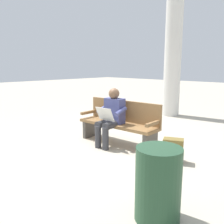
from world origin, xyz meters
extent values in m
plane|color=#B7AD99|center=(0.00, 0.00, 0.00)|extent=(40.00, 40.00, 0.00)
cube|color=olive|center=(0.00, 0.00, 0.42)|extent=(1.82, 0.58, 0.06)
cube|color=olive|center=(0.01, -0.21, 0.68)|extent=(1.80, 0.15, 0.45)
cube|color=olive|center=(-0.85, -0.05, 0.57)|extent=(0.09, 0.48, 0.06)
cube|color=olive|center=(0.85, 0.05, 0.57)|extent=(0.09, 0.48, 0.06)
cube|color=#4C4742|center=(-0.80, -0.05, 0.20)|extent=(0.10, 0.44, 0.39)
cube|color=#4C4742|center=(0.80, 0.05, 0.20)|extent=(0.10, 0.44, 0.39)
cube|color=#474C84|center=(0.04, 0.05, 0.71)|extent=(0.41, 0.24, 0.52)
sphere|color=brown|center=(0.04, 0.07, 1.07)|extent=(0.22, 0.22, 0.22)
cylinder|color=#38383D|center=(-0.07, 0.26, 0.47)|extent=(0.17, 0.43, 0.15)
cylinder|color=#38383D|center=(0.13, 0.27, 0.47)|extent=(0.17, 0.43, 0.15)
cylinder|color=#38383D|center=(-0.09, 0.44, 0.23)|extent=(0.13, 0.13, 0.45)
cylinder|color=#38383D|center=(0.11, 0.46, 0.23)|extent=(0.13, 0.13, 0.45)
cylinder|color=#474C84|center=(-0.21, 0.14, 0.74)|extent=(0.11, 0.32, 0.18)
cylinder|color=#474C84|center=(0.27, 0.17, 0.74)|extent=(0.11, 0.32, 0.18)
cube|color=silver|center=(0.02, 0.35, 0.68)|extent=(0.41, 0.15, 0.27)
cube|color=brown|center=(-1.35, 0.07, 0.20)|extent=(0.39, 0.33, 0.41)
cube|color=olive|center=(-1.30, -0.04, 0.14)|extent=(0.23, 0.14, 0.18)
cylinder|color=silver|center=(0.74, -3.41, 1.93)|extent=(0.53, 0.53, 3.87)
cylinder|color=#23472D|center=(-2.05, 1.61, 0.40)|extent=(0.49, 0.49, 0.80)
camera|label=1|loc=(-3.35, 3.68, 1.64)|focal=39.27mm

